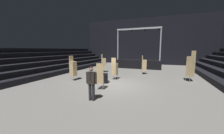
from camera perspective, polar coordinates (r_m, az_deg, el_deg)
name	(u,v)px	position (r m, az deg, el deg)	size (l,w,h in m)	color
ground_plane	(117,85)	(9.52, 2.01, -8.19)	(22.00, 30.00, 0.10)	slate
arena_end_wall	(144,41)	(23.88, 14.15, 10.96)	(22.00, 0.30, 8.00)	black
bleacher_bank_left	(40,61)	(15.24, -29.38, 2.19)	(4.50, 24.00, 2.70)	black
stage_riser	(139,63)	(18.71, 11.82, 1.73)	(6.05, 2.92, 5.33)	black
man_with_tie	(91,81)	(6.52, -9.10, -6.31)	(0.57, 0.26, 1.74)	black
chair_stack_front_left	(100,76)	(8.31, -5.31, -4.10)	(0.56, 0.56, 1.71)	#B2B5BA
chair_stack_front_right	(144,65)	(13.75, 13.98, 0.92)	(0.53, 0.53, 1.96)	#B2B5BA
chair_stack_mid_left	(115,69)	(11.00, 1.15, -0.72)	(0.49, 0.49, 1.88)	#B2B5BA
chair_stack_mid_right	(104,63)	(14.55, -3.78, 1.67)	(0.62, 0.62, 2.05)	#B2B5BA
chair_stack_mid_centre	(191,66)	(12.07, 31.46, 0.30)	(0.62, 0.62, 2.48)	#B2B5BA
chair_stack_rear_left	(73,68)	(11.15, -16.82, -0.50)	(0.51, 0.51, 2.05)	#B2B5BA
equipment_road_case	(102,78)	(10.05, -4.43, -4.96)	(0.90, 0.60, 0.71)	black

